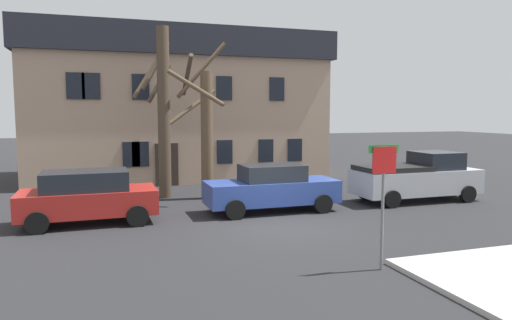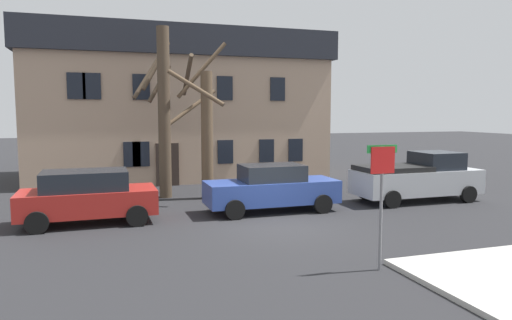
{
  "view_description": "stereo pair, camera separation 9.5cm",
  "coord_description": "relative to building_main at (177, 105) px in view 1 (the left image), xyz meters",
  "views": [
    {
      "loc": [
        -5.31,
        -13.56,
        3.59
      ],
      "look_at": [
        0.31,
        3.46,
        1.77
      ],
      "focal_mm": 32.97,
      "sensor_mm": 36.0,
      "label": 1
    },
    {
      "loc": [
        -5.22,
        -13.59,
        3.59
      ],
      "look_at": [
        0.31,
        3.46,
        1.77
      ],
      "focal_mm": 32.97,
      "sensor_mm": 36.0,
      "label": 2
    }
  ],
  "objects": [
    {
      "name": "car_blue_sedan",
      "position": [
        1.69,
        -11.11,
        -3.14
      ],
      "size": [
        4.8,
        1.96,
        1.71
      ],
      "color": "#2D4799",
      "rests_on": "ground_plane"
    },
    {
      "name": "pickup_truck_silver",
      "position": [
        8.02,
        -11.02,
        -3.04
      ],
      "size": [
        5.19,
        2.13,
        1.98
      ],
      "color": "#B7BABF",
      "rests_on": "ground_plane"
    },
    {
      "name": "building_main",
      "position": [
        0.0,
        0.0,
        0.0
      ],
      "size": [
        15.94,
        8.18,
        7.88
      ],
      "color": "tan",
      "rests_on": "ground_plane"
    },
    {
      "name": "tree_bare_mid",
      "position": [
        -0.03,
        -7.73,
        -1.04
      ],
      "size": [
        2.9,
        3.47,
        6.63
      ],
      "color": "brown",
      "rests_on": "ground_plane"
    },
    {
      "name": "bicycle_leaning",
      "position": [
        -4.26,
        -7.36,
        -3.63
      ],
      "size": [
        1.7,
        0.52,
        1.03
      ],
      "color": "black",
      "rests_on": "ground_plane"
    },
    {
      "name": "car_red_wagon",
      "position": [
        -4.61,
        -11.01,
        -3.1
      ],
      "size": [
        4.28,
        2.15,
        1.73
      ],
      "color": "#AD231E",
      "rests_on": "ground_plane"
    },
    {
      "name": "tree_bare_near",
      "position": [
        -1.61,
        -6.95,
        -0.2
      ],
      "size": [
        2.39,
        2.36,
        7.12
      ],
      "color": "#4C3D2D",
      "rests_on": "ground_plane"
    },
    {
      "name": "street_sign_pole",
      "position": [
        1.87,
        -17.89,
        -1.99
      ],
      "size": [
        0.76,
        0.07,
        2.87
      ],
      "color": "slate",
      "rests_on": "ground_plane"
    },
    {
      "name": "ground_plane",
      "position": [
        1.18,
        -13.36,
        -4.0
      ],
      "size": [
        120.0,
        120.0,
        0.0
      ],
      "primitive_type": "plane",
      "color": "#262628"
    }
  ]
}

